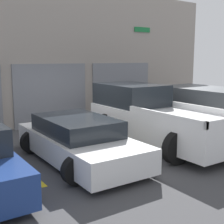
# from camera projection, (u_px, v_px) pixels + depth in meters

# --- Properties ---
(ground_plane) EXTENTS (28.00, 28.00, 0.00)m
(ground_plane) POSITION_uv_depth(u_px,v_px,m) (94.00, 140.00, 10.20)
(ground_plane) COLOR #3D3D3F
(shophouse_building) EXTENTS (15.88, 0.68, 5.47)m
(shophouse_building) POSITION_uv_depth(u_px,v_px,m) (51.00, 58.00, 12.44)
(shophouse_building) COLOR #9E9389
(shophouse_building) RESTS_ON ground
(pickup_truck) EXTENTS (2.45, 5.12, 1.80)m
(pickup_truck) POSITION_uv_depth(u_px,v_px,m) (152.00, 117.00, 9.78)
(pickup_truck) COLOR white
(pickup_truck) RESTS_ON ground
(sedan_white) EXTENTS (2.18, 4.38, 1.15)m
(sedan_white) POSITION_uv_depth(u_px,v_px,m) (78.00, 140.00, 8.09)
(sedan_white) COLOR white
(sedan_white) RESTS_ON ground
(sedan_side) EXTENTS (2.37, 4.44, 1.60)m
(sedan_side) POSITION_uv_depth(u_px,v_px,m) (217.00, 110.00, 11.02)
(sedan_side) COLOR #474C51
(sedan_side) RESTS_ON ground
(parking_stripe_left) EXTENTS (0.12, 2.20, 0.01)m
(parking_stripe_left) POSITION_uv_depth(u_px,v_px,m) (28.00, 171.00, 7.41)
(parking_stripe_left) COLOR gold
(parking_stripe_left) RESTS_ON ground
(parking_stripe_centre) EXTENTS (0.12, 2.20, 0.01)m
(parking_stripe_centre) POSITION_uv_depth(u_px,v_px,m) (122.00, 152.00, 8.91)
(parking_stripe_centre) COLOR gold
(parking_stripe_centre) RESTS_ON ground
(parking_stripe_right) EXTENTS (0.12, 2.20, 0.01)m
(parking_stripe_right) POSITION_uv_depth(u_px,v_px,m) (189.00, 139.00, 10.41)
(parking_stripe_right) COLOR gold
(parking_stripe_right) RESTS_ON ground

